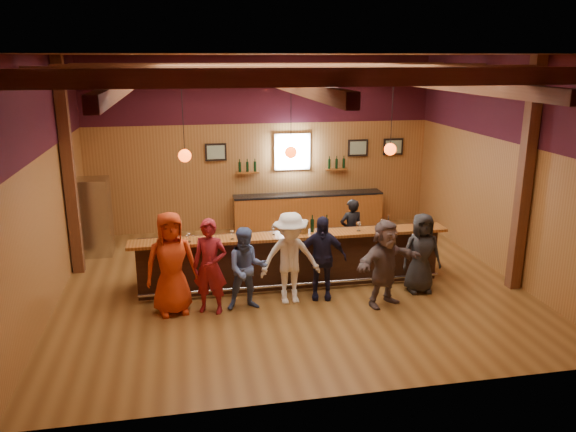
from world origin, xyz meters
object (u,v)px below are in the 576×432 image
at_px(customer_white, 290,258).
at_px(bottle_a, 312,225).
at_px(customer_navy, 321,258).
at_px(ice_bucket, 303,227).
at_px(stainless_fridge, 95,217).
at_px(customer_brown, 385,263).
at_px(bar_counter, 290,257).
at_px(customer_redvest, 210,266).
at_px(customer_dark, 421,253).
at_px(bartender, 351,231).
at_px(customer_orange, 171,263).
at_px(back_bar_cabinet, 308,211).
at_px(customer_denim, 247,269).

height_order(customer_white, bottle_a, customer_white).
relative_size(customer_navy, ice_bucket, 6.54).
bearing_deg(stainless_fridge, customer_white, -41.53).
relative_size(customer_white, customer_brown, 1.07).
bearing_deg(bar_counter, customer_brown, -43.99).
xyz_separation_m(bar_counter, customer_brown, (1.49, -1.44, 0.30)).
bearing_deg(customer_redvest, bar_counter, 55.81).
xyz_separation_m(customer_navy, customer_dark, (1.99, -0.05, -0.02)).
distance_m(bartender, ice_bucket, 1.78).
bearing_deg(customer_orange, bottle_a, 5.81).
xyz_separation_m(bar_counter, ice_bucket, (0.20, -0.26, 0.71)).
bearing_deg(bartender, customer_navy, 50.74).
xyz_separation_m(back_bar_cabinet, bottle_a, (-0.78, -3.80, 0.77)).
bearing_deg(customer_redvest, customer_denim, 21.56).
distance_m(back_bar_cabinet, customer_navy, 4.58).
height_order(back_bar_cabinet, customer_denim, customer_denim).
xyz_separation_m(customer_orange, customer_navy, (2.77, 0.12, -0.13)).
distance_m(customer_white, bottle_a, 1.06).
bearing_deg(customer_white, back_bar_cabinet, 70.85).
bearing_deg(bartender, customer_denim, 30.98).
distance_m(customer_orange, customer_redvest, 0.69).
bearing_deg(customer_orange, stainless_fridge, 105.89).
height_order(customer_white, customer_dark, customer_white).
bearing_deg(customer_denim, customer_dark, 1.03).
bearing_deg(bottle_a, bar_counter, 149.93).
bearing_deg(back_bar_cabinet, bottle_a, -101.63).
height_order(customer_redvest, customer_white, customer_white).
bearing_deg(bartender, customer_redvest, 24.91).
height_order(customer_navy, ice_bucket, customer_navy).
bearing_deg(customer_brown, customer_white, 143.51).
distance_m(customer_denim, customer_brown, 2.53).
distance_m(stainless_fridge, customer_denim, 4.75).
xyz_separation_m(customer_dark, bottle_a, (-2.00, 0.76, 0.45)).
relative_size(customer_redvest, customer_white, 0.99).
relative_size(customer_dark, ice_bucket, 6.38).
distance_m(bar_counter, bottle_a, 0.86).
height_order(customer_dark, bottle_a, customer_dark).
relative_size(customer_navy, customer_dark, 1.03).
relative_size(stainless_fridge, ice_bucket, 7.24).
xyz_separation_m(customer_brown, customer_dark, (0.91, 0.45, -0.03)).
height_order(customer_redvest, bottle_a, customer_redvest).
xyz_separation_m(customer_redvest, bartender, (3.21, 1.96, -0.14)).
relative_size(bar_counter, customer_white, 3.60).
bearing_deg(customer_redvest, back_bar_cabinet, 80.04).
relative_size(customer_denim, customer_brown, 0.95).
distance_m(customer_white, customer_navy, 0.62).
bearing_deg(customer_dark, customer_redvest, -174.94).
height_order(customer_redvest, customer_dark, customer_redvest).
bearing_deg(bartender, customer_orange, 19.07).
distance_m(bar_counter, ice_bucket, 0.79).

